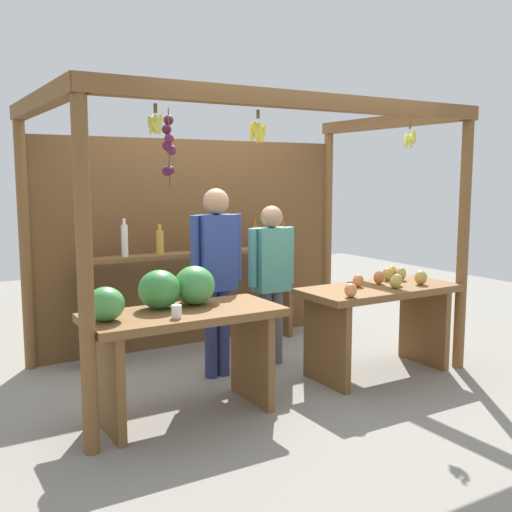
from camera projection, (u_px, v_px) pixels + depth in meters
The scene contains 7 objects.
ground_plane at pixel (245, 367), 5.53m from camera, with size 12.00×12.00×0.00m, color gray.
market_stall at pixel (219, 216), 5.75m from camera, with size 3.50×2.09×2.34m.
fruit_counter_left at pixel (176, 320), 4.35m from camera, with size 1.42×0.69×1.08m.
fruit_counter_right at pixel (379, 308), 5.30m from camera, with size 1.42×0.64×0.92m.
bottle_shelf_unit at pixel (193, 271), 5.97m from camera, with size 2.25×0.22×1.36m.
vendor_man at pixel (217, 265), 5.17m from camera, with size 0.48×0.22×1.64m.
vendor_woman at pixel (271, 271), 5.53m from camera, with size 0.48×0.20×1.48m.
Camera 1 is at (-2.66, -4.64, 1.75)m, focal length 42.35 mm.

